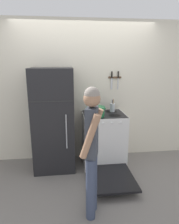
{
  "coord_description": "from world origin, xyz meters",
  "views": [
    {
      "loc": [
        -0.35,
        -3.64,
        1.84
      ],
      "look_at": [
        0.03,
        -0.47,
        1.02
      ],
      "focal_mm": 32.0,
      "sensor_mm": 36.0,
      "label": 1
    }
  ],
  "objects_px": {
    "dutch_oven_pot": "(96,111)",
    "person": "(92,146)",
    "stove_range": "(104,140)",
    "tea_kettle": "(94,109)",
    "utensil_jar": "(112,107)",
    "refrigerator": "(54,120)"
  },
  "relations": [
    {
      "from": "dutch_oven_pot",
      "to": "person",
      "type": "distance_m",
      "value": 1.14
    },
    {
      "from": "stove_range",
      "to": "tea_kettle",
      "type": "bearing_deg",
      "value": 132.09
    },
    {
      "from": "stove_range",
      "to": "utensil_jar",
      "type": "distance_m",
      "value": 0.61
    },
    {
      "from": "tea_kettle",
      "to": "person",
      "type": "height_order",
      "value": "person"
    },
    {
      "from": "dutch_oven_pot",
      "to": "utensil_jar",
      "type": "bearing_deg",
      "value": 37.17
    },
    {
      "from": "dutch_oven_pot",
      "to": "person",
      "type": "relative_size",
      "value": 0.22
    },
    {
      "from": "refrigerator",
      "to": "tea_kettle",
      "type": "height_order",
      "value": "refrigerator"
    },
    {
      "from": "dutch_oven_pot",
      "to": "utensil_jar",
      "type": "height_order",
      "value": "utensil_jar"
    },
    {
      "from": "stove_range",
      "to": "utensil_jar",
      "type": "relative_size",
      "value": 5.87
    },
    {
      "from": "refrigerator",
      "to": "person",
      "type": "height_order",
      "value": "refrigerator"
    },
    {
      "from": "stove_range",
      "to": "utensil_jar",
      "type": "height_order",
      "value": "utensil_jar"
    },
    {
      "from": "utensil_jar",
      "to": "person",
      "type": "bearing_deg",
      "value": -112.07
    },
    {
      "from": "refrigerator",
      "to": "utensil_jar",
      "type": "distance_m",
      "value": 1.07
    },
    {
      "from": "refrigerator",
      "to": "tea_kettle",
      "type": "relative_size",
      "value": 8.02
    },
    {
      "from": "stove_range",
      "to": "refrigerator",
      "type": "bearing_deg",
      "value": 178.06
    },
    {
      "from": "tea_kettle",
      "to": "person",
      "type": "bearing_deg",
      "value": -99.24
    },
    {
      "from": "refrigerator",
      "to": "stove_range",
      "type": "bearing_deg",
      "value": -1.94
    },
    {
      "from": "refrigerator",
      "to": "tea_kettle",
      "type": "bearing_deg",
      "value": 10.93
    },
    {
      "from": "dutch_oven_pot",
      "to": "tea_kettle",
      "type": "height_order",
      "value": "tea_kettle"
    },
    {
      "from": "stove_range",
      "to": "utensil_jar",
      "type": "xyz_separation_m",
      "value": [
        0.18,
        0.17,
        0.55
      ]
    },
    {
      "from": "person",
      "to": "utensil_jar",
      "type": "bearing_deg",
      "value": -5.27
    },
    {
      "from": "stove_range",
      "to": "tea_kettle",
      "type": "distance_m",
      "value": 0.58
    }
  ]
}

